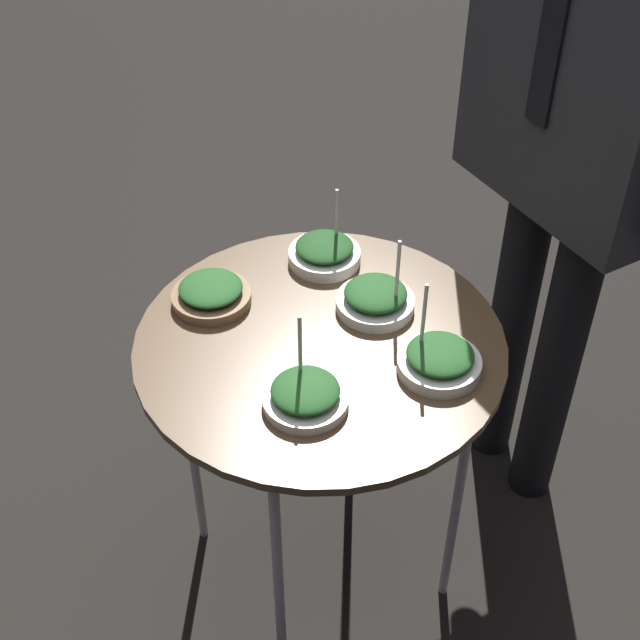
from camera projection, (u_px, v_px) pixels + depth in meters
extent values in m
plane|color=black|center=(320.00, 561.00, 2.11)|extent=(8.00, 8.00, 0.00)
cylinder|color=brown|center=(320.00, 344.00, 1.65)|extent=(0.69, 0.69, 0.02)
cylinder|color=#B7B7BC|center=(279.00, 585.00, 1.67)|extent=(0.02, 0.02, 0.69)
cylinder|color=#B7B7BC|center=(191.00, 439.00, 1.94)|extent=(0.02, 0.02, 0.69)
cylinder|color=#B7B7BC|center=(458.00, 497.00, 1.82)|extent=(0.02, 0.02, 0.69)
cylinder|color=#B7B7BC|center=(353.00, 373.00, 2.09)|extent=(0.02, 0.02, 0.69)
cylinder|color=silver|center=(306.00, 400.00, 1.51)|extent=(0.15, 0.15, 0.02)
ellipsoid|color=#1E4C1E|center=(305.00, 390.00, 1.50)|extent=(0.12, 0.12, 0.03)
cylinder|color=silver|center=(300.00, 353.00, 1.50)|extent=(0.01, 0.01, 0.16)
cylinder|color=white|center=(439.00, 364.00, 1.58)|extent=(0.15, 0.15, 0.02)
ellipsoid|color=#1E4C1E|center=(440.00, 354.00, 1.56)|extent=(0.12, 0.12, 0.03)
cylinder|color=silver|center=(423.00, 323.00, 1.55)|extent=(0.01, 0.01, 0.17)
cylinder|color=silver|center=(375.00, 303.00, 1.70)|extent=(0.15, 0.15, 0.02)
ellipsoid|color=#1E4C1E|center=(376.00, 293.00, 1.69)|extent=(0.12, 0.12, 0.03)
cylinder|color=silver|center=(397.00, 279.00, 1.64)|extent=(0.01, 0.01, 0.17)
cylinder|color=brown|center=(212.00, 297.00, 1.72)|extent=(0.15, 0.15, 0.02)
ellipsoid|color=#1E4C1E|center=(211.00, 288.00, 1.70)|extent=(0.12, 0.12, 0.02)
cylinder|color=white|center=(324.00, 256.00, 1.81)|extent=(0.15, 0.15, 0.03)
ellipsoid|color=#194219|center=(324.00, 247.00, 1.80)|extent=(0.12, 0.12, 0.02)
cylinder|color=silver|center=(337.00, 221.00, 1.80)|extent=(0.01, 0.01, 0.15)
cylinder|color=black|center=(511.00, 326.00, 2.12)|extent=(0.10, 0.10, 0.82)
cylinder|color=black|center=(556.00, 367.00, 2.01)|extent=(0.10, 0.10, 0.82)
cube|color=#28282D|center=(596.00, 51.00, 1.59)|extent=(0.46, 0.22, 0.62)
cube|color=black|center=(553.00, 24.00, 1.50)|extent=(0.05, 0.01, 0.37)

